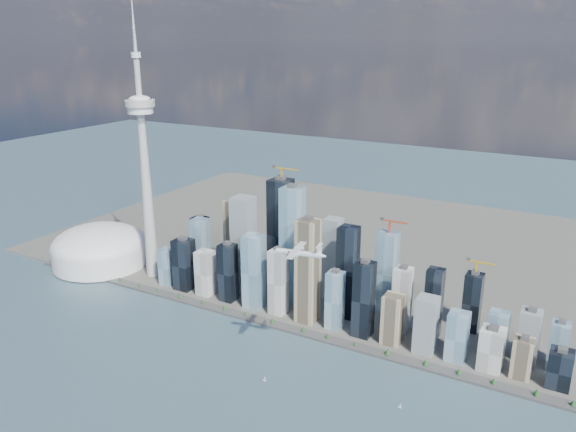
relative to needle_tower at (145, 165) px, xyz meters
The scene contains 10 objects.
ground 491.65m from the needle_tower, 45.94° to the right, with size 4000.00×4000.00×0.00m, color #2E4551.
seawall 385.07m from the needle_tower, 11.31° to the right, with size 1100.00×22.00×4.00m, color #383838.
land 544.99m from the needle_tower, 52.43° to the left, with size 1400.00×900.00×3.00m, color #4C4C47.
shoreline_trees 380.99m from the needle_tower, 11.31° to the right, with size 960.53×7.20×8.80m.
skyscraper_cluster 394.91m from the needle_tower, ahead, with size 736.00×142.00×242.36m.
needle_tower is the anchor object (origin of this frame).
dome_stadium 241.40m from the needle_tower, behind, with size 200.00×200.00×86.00m.
airplane 475.64m from the needle_tower, 22.41° to the right, with size 74.66×66.36×18.26m.
sailboat_west 505.07m from the needle_tower, 27.56° to the right, with size 6.44×2.52×8.89m.
sailboat_east 655.86m from the needle_tower, 16.27° to the right, with size 5.90×2.70×8.17m.
Camera 1 is at (466.56, -492.90, 475.46)m, focal length 35.00 mm.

